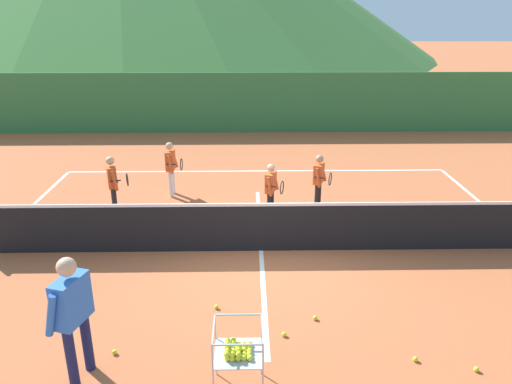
# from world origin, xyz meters

# --- Properties ---
(ground_plane) EXTENTS (120.00, 120.00, 0.00)m
(ground_plane) POSITION_xyz_m (0.00, 0.00, 0.00)
(ground_plane) COLOR #BC6038
(line_baseline_far) EXTENTS (10.56, 0.08, 0.01)m
(line_baseline_far) POSITION_xyz_m (0.00, 4.83, 0.00)
(line_baseline_far) COLOR white
(line_baseline_far) RESTS_ON ground
(line_service_center) EXTENTS (0.08, 6.27, 0.01)m
(line_service_center) POSITION_xyz_m (0.00, 0.00, 0.00)
(line_service_center) COLOR white
(line_service_center) RESTS_ON ground
(tennis_net) EXTENTS (10.65, 0.08, 1.05)m
(tennis_net) POSITION_xyz_m (0.00, 0.00, 0.50)
(tennis_net) COLOR #333338
(tennis_net) RESTS_ON ground
(instructor) EXTENTS (0.46, 0.83, 1.68)m
(instructor) POSITION_xyz_m (-2.33, -3.35, 1.01)
(instructor) COLOR #191E4C
(instructor) RESTS_ON ground
(student_0) EXTENTS (0.57, 0.56, 1.34)m
(student_0) POSITION_xyz_m (-3.19, 1.80, 0.81)
(student_0) COLOR black
(student_0) RESTS_ON ground
(student_1) EXTENTS (0.41, 0.64, 1.34)m
(student_1) POSITION_xyz_m (-2.09, 2.99, 0.80)
(student_1) COLOR silver
(student_1) RESTS_ON ground
(student_2) EXTENTS (0.41, 0.67, 1.23)m
(student_2) POSITION_xyz_m (0.26, 1.56, 0.74)
(student_2) COLOR black
(student_2) RESTS_ON ground
(student_3) EXTENTS (0.42, 0.70, 1.29)m
(student_3) POSITION_xyz_m (1.36, 2.02, 0.78)
(student_3) COLOR black
(student_3) RESTS_ON ground
(ball_cart) EXTENTS (0.58, 0.58, 0.90)m
(ball_cart) POSITION_xyz_m (-0.39, -3.63, 0.59)
(ball_cart) COLOR #B7B7BC
(ball_cart) RESTS_ON ground
(tennis_ball_0) EXTENTS (0.07, 0.07, 0.07)m
(tennis_ball_0) POSITION_xyz_m (1.93, -3.15, 0.03)
(tennis_ball_0) COLOR yellow
(tennis_ball_0) RESTS_ON ground
(tennis_ball_1) EXTENTS (0.07, 0.07, 0.07)m
(tennis_ball_1) POSITION_xyz_m (-0.74, -1.91, 0.03)
(tennis_ball_1) COLOR yellow
(tennis_ball_1) RESTS_ON ground
(tennis_ball_2) EXTENTS (0.07, 0.07, 0.07)m
(tennis_ball_2) POSITION_xyz_m (-2.04, -2.94, 0.03)
(tennis_ball_2) COLOR yellow
(tennis_ball_2) RESTS_ON ground
(tennis_ball_3) EXTENTS (0.07, 0.07, 0.07)m
(tennis_ball_3) POSITION_xyz_m (0.25, -2.60, 0.03)
(tennis_ball_3) COLOR yellow
(tennis_ball_3) RESTS_ON ground
(tennis_ball_4) EXTENTS (0.07, 0.07, 0.07)m
(tennis_ball_4) POSITION_xyz_m (2.65, -3.35, 0.03)
(tennis_ball_4) COLOR yellow
(tennis_ball_4) RESTS_ON ground
(tennis_ball_5) EXTENTS (0.07, 0.07, 0.07)m
(tennis_ball_5) POSITION_xyz_m (0.74, -2.22, 0.03)
(tennis_ball_5) COLOR yellow
(tennis_ball_5) RESTS_ON ground
(windscreen_fence) EXTENTS (23.23, 0.08, 2.17)m
(windscreen_fence) POSITION_xyz_m (0.00, 9.43, 1.08)
(windscreen_fence) COLOR #33753D
(windscreen_fence) RESTS_ON ground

